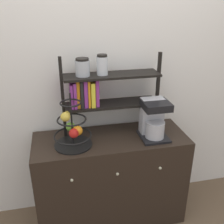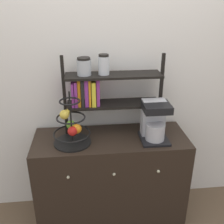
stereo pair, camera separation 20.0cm
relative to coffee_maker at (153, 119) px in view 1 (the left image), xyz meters
The scene contains 5 objects.
wall_back 0.58m from the coffee_maker, 136.29° to the left, with size 7.00×0.05×2.60m, color silver.
sideboard 0.65m from the coffee_maker, behind, with size 1.23×0.48×0.81m.
coffee_maker is the anchor object (origin of this frame).
fruit_stand 0.64m from the coffee_maker, behind, with size 0.29×0.29×0.42m.
shelf_hutch 0.51m from the coffee_maker, 159.23° to the left, with size 0.79×0.20×0.64m.
Camera 1 is at (-0.38, -1.56, 1.84)m, focal length 42.00 mm.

